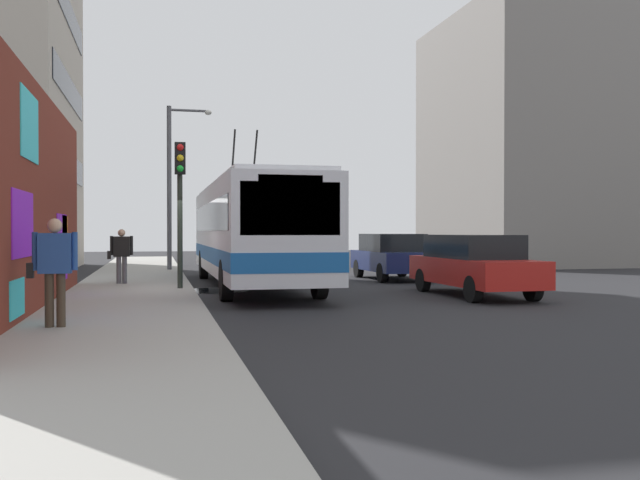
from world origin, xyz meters
TOP-DOWN VIEW (x-y plane):
  - ground_plane at (0.00, 0.00)m, footprint 80.00×80.00m
  - sidewalk_slab at (0.00, 1.60)m, footprint 48.00×3.20m
  - graffiti_wall at (-4.32, 3.35)m, footprint 13.35×0.32m
  - building_far_right at (13.47, -17.00)m, footprint 10.38×6.98m
  - city_bus at (1.79, -1.80)m, footprint 12.51×2.57m
  - parked_car_red at (-2.35, -7.00)m, footprint 4.75×1.76m
  - parked_car_navy at (3.97, -7.00)m, footprint 4.12×1.88m
  - pedestrian_near_wall at (-7.19, 2.55)m, footprint 0.23×0.76m
  - pedestrian_midblock at (2.12, 1.96)m, footprint 0.22×0.72m
  - traffic_light at (-0.06, 0.35)m, footprint 0.49×0.28m
  - street_lamp at (9.35, 0.25)m, footprint 0.44×1.77m
  - curbside_puddle at (0.79, -0.60)m, footprint 1.98×1.98m

SIDE VIEW (x-z plane):
  - ground_plane at x=0.00m, z-range 0.00..0.00m
  - curbside_puddle at x=0.79m, z-range 0.00..0.00m
  - sidewalk_slab at x=0.00m, z-range 0.00..0.15m
  - parked_car_navy at x=3.97m, z-range 0.04..1.62m
  - parked_car_red at x=-2.35m, z-range 0.04..1.62m
  - pedestrian_midblock at x=2.12m, z-range 0.28..1.86m
  - pedestrian_near_wall at x=-7.19m, z-range 0.31..2.03m
  - city_bus at x=1.79m, z-range -0.71..4.17m
  - graffiti_wall at x=-4.32m, z-range 0.00..4.55m
  - traffic_light at x=-0.06m, z-range 0.84..4.73m
  - street_lamp at x=9.35m, z-range 0.64..7.12m
  - building_far_right at x=13.47m, z-range 0.00..12.53m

